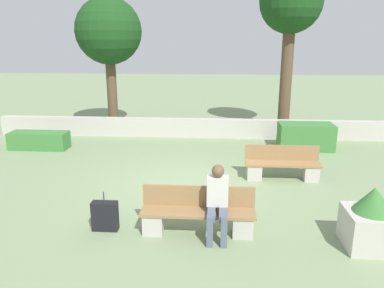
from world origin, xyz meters
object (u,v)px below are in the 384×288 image
Objects in this scene: person_seated_man at (217,199)px; tree_center_left at (291,6)px; bench_front at (198,216)px; bench_left_side at (282,167)px; tree_leftmost at (109,33)px; planter_corner_left at (371,221)px; suitcase at (105,216)px.

person_seated_man is 9.47m from tree_center_left.
bench_front is 1.11× the size of bench_left_side.
tree_center_left is (2.85, 8.15, 4.24)m from bench_front.
tree_center_left is (6.65, 0.07, 0.89)m from tree_leftmost.
bench_front is at bearing 158.27° from person_seated_man.
person_seated_man is 0.23× the size of tree_center_left.
bench_left_side is 3.33m from planter_corner_left.
tree_leftmost is (-4.15, 8.21, 2.94)m from person_seated_man.
tree_center_left reaches higher than tree_leftmost.
person_seated_man is 1.75× the size of suitcase.
tree_center_left is at bearing 85.39° from bench_left_side.
planter_corner_left is at bearing -3.56° from person_seated_man.
tree_center_left is at bearing 73.18° from person_seated_man.
tree_leftmost is at bearing -179.37° from tree_center_left.
tree_center_left is (0.87, 5.26, 4.24)m from bench_left_side.
person_seated_man is 2.12m from suitcase.
tree_leftmost reaches higher than bench_left_side.
bench_front is 0.55m from person_seated_man.
bench_front is at bearing -109.31° from tree_center_left.
bench_front is 3.51m from bench_left_side.
bench_left_side is 1.41× the size of person_seated_man.
bench_front is 2.74× the size of suitcase.
tree_leftmost is (-3.80, 8.07, 3.34)m from bench_front.
tree_leftmost is at bearing 128.82° from planter_corner_left.
bench_left_side is 0.32× the size of tree_center_left.
planter_corner_left is 0.22× the size of tree_leftmost.
bench_front is 1.72m from suitcase.
planter_corner_left is at bearing -5.84° from bench_front.
planter_corner_left reaches higher than bench_left_side.
bench_front is at bearing 1.46° from suitcase.
bench_left_side is 4.73m from suitcase.
bench_front is 9.62m from tree_center_left.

